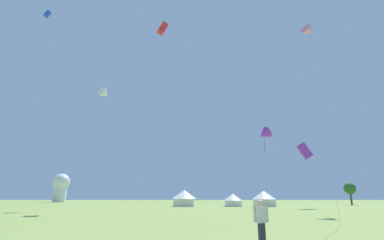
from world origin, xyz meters
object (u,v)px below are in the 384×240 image
(kite_white_delta, at_px, (105,94))
(kite_purple_delta, at_px, (264,134))
(observatory_dome, at_px, (61,186))
(festival_tent_left, at_px, (184,197))
(kite_pink_delta, at_px, (308,32))
(kite_purple_box, at_px, (305,151))
(person_spectator, at_px, (261,224))
(kite_blue_box, at_px, (47,15))
(festival_tent_center, at_px, (264,198))
(kite_red_box, at_px, (163,29))
(festival_tent_right, at_px, (233,199))
(tree_distant_left, at_px, (350,189))

(kite_white_delta, relative_size, kite_purple_delta, 2.01)
(observatory_dome, bearing_deg, festival_tent_left, -45.60)
(kite_pink_delta, height_order, kite_purple_box, kite_pink_delta)
(kite_pink_delta, relative_size, kite_purple_box, 2.68)
(person_spectator, bearing_deg, observatory_dome, 119.05)
(kite_blue_box, height_order, kite_purple_delta, kite_blue_box)
(kite_blue_box, height_order, festival_tent_center, kite_blue_box)
(kite_purple_box, bearing_deg, festival_tent_left, 160.70)
(kite_pink_delta, relative_size, kite_blue_box, 0.82)
(kite_red_box, bearing_deg, kite_blue_box, -175.38)
(kite_pink_delta, relative_size, festival_tent_left, 6.21)
(kite_white_delta, distance_m, kite_purple_delta, 30.19)
(kite_white_delta, xyz_separation_m, festival_tent_right, (24.02, 12.28, -18.65))
(kite_pink_delta, height_order, festival_tent_center, kite_pink_delta)
(kite_purple_box, bearing_deg, kite_purple_delta, -123.67)
(kite_white_delta, height_order, festival_tent_right, kite_white_delta)
(kite_red_box, height_order, festival_tent_left, kite_red_box)
(kite_red_box, xyz_separation_m, festival_tent_center, (20.50, 9.63, -33.32))
(kite_purple_delta, bearing_deg, tree_distant_left, 52.42)
(kite_purple_delta, relative_size, person_spectator, 6.12)
(kite_red_box, bearing_deg, tree_distant_left, 27.09)
(kite_white_delta, relative_size, kite_purple_box, 1.82)
(kite_white_delta, xyz_separation_m, person_spectator, (19.37, -36.89, -19.20))
(person_spectator, bearing_deg, kite_pink_delta, 62.79)
(kite_pink_delta, bearing_deg, kite_white_delta, 174.56)
(kite_red_box, bearing_deg, festival_tent_left, 66.56)
(kite_purple_box, relative_size, festival_tent_right, 3.00)
(kite_white_delta, distance_m, person_spectator, 45.88)
(kite_blue_box, relative_size, kite_purple_box, 3.28)
(festival_tent_right, xyz_separation_m, tree_distant_left, (30.76, 13.35, 2.49))
(kite_white_delta, height_order, tree_distant_left, kite_white_delta)
(kite_blue_box, relative_size, tree_distant_left, 7.14)
(kite_purple_box, bearing_deg, festival_tent_center, 128.55)
(kite_pink_delta, distance_m, person_spectator, 47.57)
(kite_red_box, bearing_deg, kite_pink_delta, -12.94)
(festival_tent_left, height_order, festival_tent_center, festival_tent_left)
(festival_tent_left, bearing_deg, kite_pink_delta, -35.00)
(person_spectator, bearing_deg, tree_distant_left, 60.48)
(kite_white_delta, relative_size, person_spectator, 12.28)
(festival_tent_center, distance_m, observatory_dome, 84.87)
(kite_blue_box, distance_m, festival_tent_left, 46.24)
(kite_pink_delta, relative_size, festival_tent_center, 6.54)
(kite_blue_box, distance_m, person_spectator, 61.77)
(kite_purple_delta, xyz_separation_m, observatory_dome, (-62.12, 76.66, -3.59))
(kite_purple_box, height_order, tree_distant_left, kite_purple_box)
(kite_white_delta, bearing_deg, kite_blue_box, 176.65)
(person_spectator, distance_m, festival_tent_right, 49.39)
(festival_tent_right, bearing_deg, kite_pink_delta, -51.52)
(festival_tent_center, bearing_deg, kite_blue_box, -165.24)
(festival_tent_right, bearing_deg, observatory_dome, 139.53)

